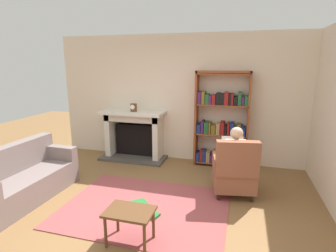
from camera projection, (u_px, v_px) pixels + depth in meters
The scene contains 11 objects.
ground at pixel (138, 219), 3.66m from camera, with size 14.00×14.00×0.00m, color brown.
back_wall at pixel (180, 99), 5.74m from camera, with size 5.60×0.10×2.70m, color beige.
area_rug at pixel (145, 207), 3.94m from camera, with size 2.40×1.80×0.01m, color #9C4748.
fireplace at pixel (135, 133), 5.95m from camera, with size 1.44×0.64×1.08m.
mantel_clock at pixel (134, 108), 5.71m from camera, with size 0.14×0.14×0.17m.
bookshelf at pixel (221, 122), 5.40m from camera, with size 1.07×0.32×1.95m.
armchair_reading at pixel (235, 171), 4.20m from camera, with size 0.75×0.73×0.97m.
seated_reader at pixel (234, 157), 4.27m from camera, with size 0.42×0.58×1.14m.
sofa_floral at pixel (23, 179), 4.15m from camera, with size 0.76×1.72×0.85m.
side_table at pixel (130, 216), 3.08m from camera, with size 0.56×0.39×0.42m.
scattered_books at pixel (140, 208), 3.87m from camera, with size 0.60×0.51×0.04m.
Camera 1 is at (1.29, -3.04, 2.08)m, focal length 28.36 mm.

